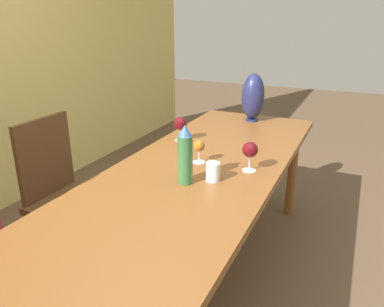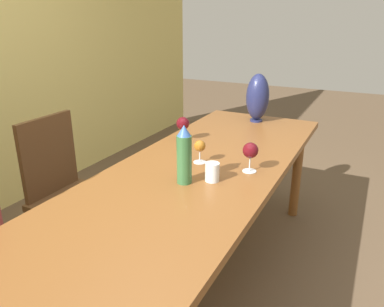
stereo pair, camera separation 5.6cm
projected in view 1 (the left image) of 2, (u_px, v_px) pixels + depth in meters
The scene contains 8 objects.
dining_table at pixel (176, 199), 1.76m from camera, with size 2.88×0.82×0.75m.
water_bottle at pixel (185, 155), 1.72m from camera, with size 0.07×0.07×0.28m.
water_tumbler at pixel (213, 172), 1.77m from camera, with size 0.07×0.07×0.09m.
vase at pixel (253, 97), 2.74m from camera, with size 0.17×0.17×0.35m.
wine_glass_0 at pixel (199, 147), 1.98m from camera, with size 0.07×0.07×0.12m.
wine_glass_3 at pixel (250, 150), 1.87m from camera, with size 0.08×0.08×0.15m.
wine_glass_4 at pixel (180, 124), 2.33m from camera, with size 0.08×0.08×0.15m.
chair_far at pixel (66, 192), 2.21m from camera, with size 0.44×0.44×0.94m.
Camera 1 is at (-1.40, -0.73, 1.49)m, focal length 35.00 mm.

